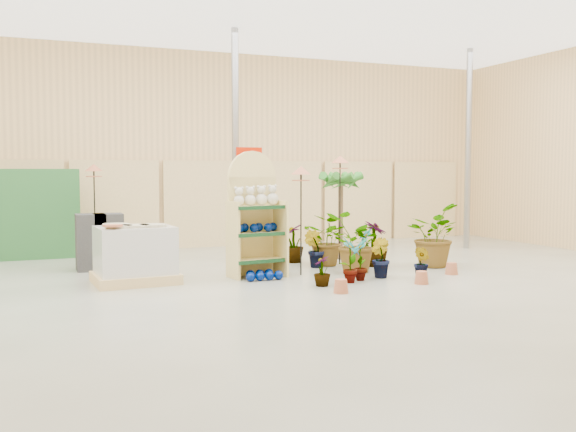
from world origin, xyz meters
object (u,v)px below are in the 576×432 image
Objects in this scene: display_shelf at (254,219)px; potted_plant_2 at (354,243)px; pallet_stack at (135,255)px; bird_table_front at (301,174)px.

potted_plant_2 is (1.70, -0.36, -0.44)m from display_shelf.
display_shelf is 2.02× the size of potted_plant_2.
potted_plant_2 reaches higher than pallet_stack.
bird_table_front is 1.52m from potted_plant_2.
display_shelf is 1.14× the size of bird_table_front.
bird_table_front is (0.75, -0.24, 0.75)m from display_shelf.
potted_plant_2 is (0.95, -0.12, -1.19)m from bird_table_front.
potted_plant_2 is at bearing -7.24° from bird_table_front.
pallet_stack is at bearing 171.13° from display_shelf.
display_shelf is 1.79m from potted_plant_2.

